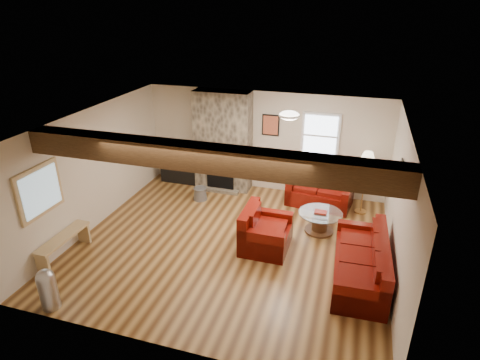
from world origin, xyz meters
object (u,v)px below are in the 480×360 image
Objects in this scene: loveseat at (320,189)px; tv_cabinet at (183,172)px; armchair_red at (266,229)px; coffee_table at (320,222)px; floor_lamp at (367,161)px; sofa_three at (360,260)px; television at (181,155)px.

loveseat is 1.36× the size of tv_cabinet.
armchair_red reaches higher than tv_cabinet.
loveseat is 1.26m from coffee_table.
armchair_red is at bearing -102.27° from loveseat.
coffee_table is at bearing -125.96° from floor_lamp.
loveseat is at bearing 173.20° from floor_lamp.
loveseat reaches higher than coffee_table.
coffee_table is (-0.84, 1.39, -0.17)m from sofa_three.
sofa_three is 2.01× the size of armchair_red.
tv_cabinet is (-3.82, 1.54, 0.05)m from coffee_table.
floor_lamp reaches higher than coffee_table.
coffee_table is 1.24× the size of television.
floor_lamp is at bearing -5.12° from tv_cabinet.
loveseat is 1.30m from floor_lamp.
sofa_three is 1.39× the size of floor_lamp.
floor_lamp is at bearing 178.41° from sofa_three.
floor_lamp is (0.96, -0.11, 0.87)m from loveseat.
television is (-3.82, 1.54, 0.53)m from coffee_table.
television is at bearing 174.88° from floor_lamp.
sofa_three is 5.51m from television.
armchair_red is at bearing -40.35° from tv_cabinet.
television is (-2.88, 2.45, 0.34)m from armchair_red.
tv_cabinet is at bearing -176.75° from loveseat.
coffee_table is 4.11m from tv_cabinet.
loveseat is 3.68m from tv_cabinet.
television is at bearing 49.84° from armchair_red.
loveseat is 2.00× the size of television.
tv_cabinet is at bearing 158.04° from coffee_table.
floor_lamp reaches higher than loveseat.
loveseat is 3.70m from television.
tv_cabinet is at bearing 0.00° from television.
coffee_table is at bearing -75.28° from loveseat.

